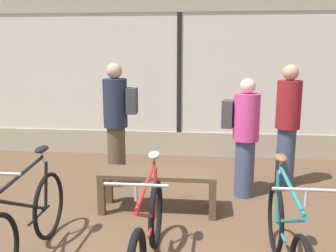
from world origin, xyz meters
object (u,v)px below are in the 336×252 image
at_px(bicycle_left, 27,223).
at_px(display_bench, 158,179).
at_px(bicycle_center, 148,235).
at_px(customer_mid_floor, 287,123).
at_px(customer_near_rack, 117,120).
at_px(customer_by_window, 244,134).
at_px(bicycle_right, 286,239).

distance_m(bicycle_left, display_bench, 1.64).
bearing_deg(bicycle_center, display_bench, 93.68).
relative_size(display_bench, customer_mid_floor, 0.80).
height_order(bicycle_left, display_bench, bicycle_left).
bearing_deg(customer_near_rack, customer_mid_floor, 4.87).
bearing_deg(customer_near_rack, customer_by_window, -8.03).
bearing_deg(bicycle_left, bicycle_right, -1.35).
distance_m(bicycle_right, customer_near_rack, 2.98).
xyz_separation_m(bicycle_center, customer_near_rack, (-0.79, 2.20, 0.59)).
xyz_separation_m(bicycle_left, customer_near_rack, (0.34, 2.12, 0.57)).
xyz_separation_m(customer_by_window, customer_mid_floor, (0.64, 0.46, 0.07)).
bearing_deg(bicycle_right, customer_mid_floor, 79.17).
xyz_separation_m(customer_near_rack, customer_mid_floor, (2.42, 0.21, -0.04)).
bearing_deg(customer_mid_floor, customer_near_rack, -175.13).
xyz_separation_m(bicycle_left, bicycle_right, (2.31, -0.05, -0.01)).
bearing_deg(bicycle_left, customer_near_rack, 80.77).
distance_m(bicycle_center, customer_by_window, 2.24).
xyz_separation_m(display_bench, customer_mid_floor, (1.71, 1.06, 0.51)).
relative_size(bicycle_left, customer_near_rack, 0.96).
bearing_deg(bicycle_center, customer_by_window, 63.25).
relative_size(bicycle_right, customer_by_window, 1.09).
distance_m(display_bench, customer_near_rack, 1.24).
relative_size(display_bench, customer_near_rack, 0.79).
bearing_deg(bicycle_center, customer_near_rack, 109.78).
xyz_separation_m(bicycle_left, customer_mid_floor, (2.76, 2.32, 0.53)).
bearing_deg(display_bench, customer_near_rack, 129.39).
bearing_deg(display_bench, bicycle_left, -129.82).
xyz_separation_m(display_bench, customer_by_window, (1.07, 0.61, 0.45)).
distance_m(bicycle_center, display_bench, 1.34).
bearing_deg(display_bench, customer_mid_floor, 31.85).
bearing_deg(display_bench, bicycle_center, -86.32).
relative_size(customer_by_window, customer_mid_floor, 0.91).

